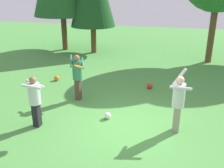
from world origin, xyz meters
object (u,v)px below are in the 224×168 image
object	(u,v)px
person_bystander	(77,74)
ball_white	(108,116)
frisbee	(78,66)
person_catcher	(35,98)
ball_red	(150,86)
person_thrower	(178,99)
ball_orange	(57,78)

from	to	relation	value
person_bystander	ball_white	bearing A→B (deg)	27.45
ball_white	frisbee	bearing A→B (deg)	-137.43
person_catcher	frisbee	bearing A→B (deg)	-0.00
frisbee	ball_white	world-z (taller)	frisbee
ball_red	person_bystander	bearing A→B (deg)	-145.00
person_thrower	ball_orange	xyz separation A→B (m)	(-5.20, 3.02, -0.89)
person_bystander	person_thrower	bearing A→B (deg)	45.21
person_catcher	ball_white	xyz separation A→B (m)	(1.93, 0.94, -0.82)
person_catcher	person_bystander	world-z (taller)	person_bystander
ball_orange	ball_white	bearing A→B (deg)	-42.14
ball_white	ball_red	distance (m)	3.04
person_thrower	person_catcher	bearing A→B (deg)	2.15
person_thrower	ball_white	distance (m)	2.30
person_catcher	person_bystander	xyz separation A→B (m)	(0.50, 2.10, 0.09)
person_thrower	person_catcher	distance (m)	4.10
frisbee	ball_white	distance (m)	1.98
ball_orange	frisbee	bearing A→B (deg)	-54.45
person_catcher	frisbee	world-z (taller)	frisbee
person_bystander	frisbee	distance (m)	2.11
person_bystander	ball_red	world-z (taller)	person_bystander
person_bystander	frisbee	xyz separation A→B (m)	(0.77, -1.77, 0.86)
person_bystander	frisbee	world-z (taller)	frisbee
person_bystander	ball_orange	distance (m)	2.51
person_thrower	ball_red	size ratio (longest dim) A/B	7.93
person_catcher	ball_orange	bearing A→B (deg)	92.60
person_thrower	ball_white	bearing A→B (deg)	-13.93
ball_white	ball_orange	xyz separation A→B (m)	(-3.10, 2.81, 0.01)
person_thrower	person_bystander	xyz separation A→B (m)	(-3.53, 1.38, 0.01)
person_catcher	ball_red	distance (m)	4.88
ball_orange	person_bystander	bearing A→B (deg)	-44.57
ball_white	ball_orange	distance (m)	4.18
person_catcher	ball_red	bearing A→B (deg)	37.60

